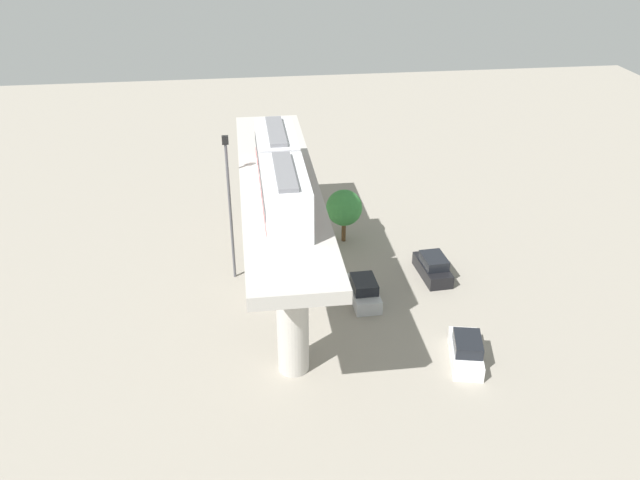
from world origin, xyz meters
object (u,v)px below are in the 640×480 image
parked_car_silver (363,291)px  tree_near_viaduct (344,208)px  parked_car_white (466,351)px  signal_post (230,203)px  train (281,173)px  parked_car_black (433,267)px

parked_car_silver → tree_near_viaduct: bearing=-91.8°
parked_car_silver → parked_car_white: size_ratio=0.95×
signal_post → parked_car_silver: bearing=154.2°
tree_near_viaduct → signal_post: 10.57m
train → signal_post: size_ratio=1.21×
parked_car_silver → tree_near_viaduct: 9.17m
parked_car_silver → tree_near_viaduct: (-0.02, -8.88, 2.27)m
parked_car_white → signal_post: (14.04, -11.83, 5.37)m
parked_car_white → parked_car_black: (-0.77, -9.97, 0.00)m
train → signal_post: train is taller
parked_car_silver → parked_car_black: (-5.79, -2.50, 0.00)m
parked_car_black → tree_near_viaduct: size_ratio=0.96×
parked_car_silver → parked_car_white: bearing=122.3°
train → parked_car_black: (-11.41, -2.60, -9.34)m
train → tree_near_viaduct: (-5.65, -8.97, -7.07)m
tree_near_viaduct → parked_car_white: bearing=107.0°
parked_car_white → parked_car_black: size_ratio=1.04×
parked_car_silver → parked_car_white: (-5.02, 7.47, 0.00)m
parked_car_white → tree_near_viaduct: 17.25m
parked_car_white → parked_car_silver: bearing=-43.3°
train → signal_post: (3.40, -4.46, -3.98)m
signal_post → tree_near_viaduct: bearing=-153.5°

